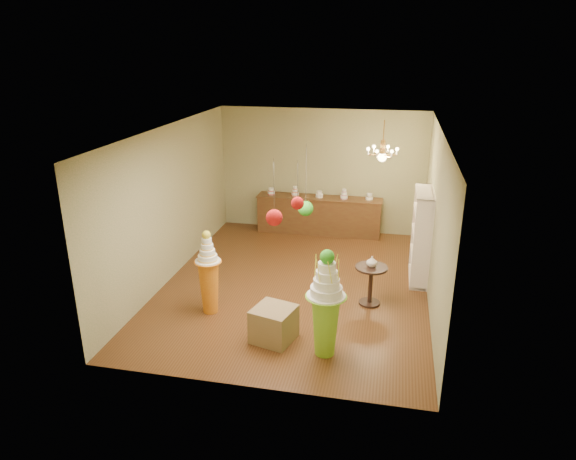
% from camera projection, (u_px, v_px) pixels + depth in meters
% --- Properties ---
extents(floor, '(6.50, 6.50, 0.00)m').
position_uv_depth(floor, '(296.00, 284.00, 10.02)').
color(floor, '#522F16').
rests_on(floor, ground).
extents(ceiling, '(6.50, 6.50, 0.00)m').
position_uv_depth(ceiling, '(296.00, 130.00, 8.99)').
color(ceiling, silver).
rests_on(ceiling, ground).
extents(wall_back, '(5.00, 0.04, 3.00)m').
position_uv_depth(wall_back, '(322.00, 171.00, 12.49)').
color(wall_back, '#9A996D').
rests_on(wall_back, ground).
extents(wall_front, '(5.00, 0.04, 3.00)m').
position_uv_depth(wall_front, '(247.00, 288.00, 6.52)').
color(wall_front, '#9A996D').
rests_on(wall_front, ground).
extents(wall_left, '(0.04, 6.50, 3.00)m').
position_uv_depth(wall_left, '(170.00, 203.00, 9.99)').
color(wall_left, '#9A996D').
rests_on(wall_left, ground).
extents(wall_right, '(0.04, 6.50, 3.00)m').
position_uv_depth(wall_right, '(435.00, 220.00, 9.02)').
color(wall_right, '#9A996D').
rests_on(wall_right, ground).
extents(pedestal_green, '(0.70, 0.70, 1.70)m').
position_uv_depth(pedestal_green, '(326.00, 311.00, 7.55)').
color(pedestal_green, '#81C42B').
rests_on(pedestal_green, floor).
extents(pedestal_orange, '(0.51, 0.51, 1.51)m').
position_uv_depth(pedestal_orange, '(209.00, 280.00, 8.80)').
color(pedestal_orange, orange).
rests_on(pedestal_orange, floor).
extents(burlap_riser, '(0.74, 0.74, 0.55)m').
position_uv_depth(burlap_riser, '(274.00, 324.00, 8.07)').
color(burlap_riser, olive).
rests_on(burlap_riser, floor).
extents(sideboard, '(3.04, 0.54, 1.16)m').
position_uv_depth(sideboard, '(319.00, 214.00, 12.59)').
color(sideboard, '#53331A').
rests_on(sideboard, floor).
extents(shelving_unit, '(0.33, 1.20, 1.80)m').
position_uv_depth(shelving_unit, '(421.00, 236.00, 9.99)').
color(shelving_unit, '#F1E2D0').
rests_on(shelving_unit, floor).
extents(round_table, '(0.73, 0.73, 0.73)m').
position_uv_depth(round_table, '(371.00, 280.00, 9.11)').
color(round_table, black).
rests_on(round_table, floor).
extents(vase, '(0.24, 0.24, 0.20)m').
position_uv_depth(vase, '(372.00, 261.00, 8.99)').
color(vase, '#F1E2D0').
rests_on(vase, round_table).
extents(pom_red_left, '(0.23, 0.23, 0.95)m').
position_uv_depth(pom_red_left, '(274.00, 218.00, 7.07)').
color(pom_red_left, '#393329').
rests_on(pom_red_left, ceiling).
extents(pom_green_mid, '(0.24, 0.24, 1.16)m').
position_uv_depth(pom_green_mid, '(306.00, 208.00, 8.13)').
color(pom_green_mid, '#393329').
rests_on(pom_green_mid, ceiling).
extents(pom_red_right, '(0.18, 0.18, 0.69)m').
position_uv_depth(pom_red_right, '(298.00, 203.00, 6.91)').
color(pom_red_right, '#393329').
rests_on(pom_red_right, ceiling).
extents(chandelier, '(0.76, 0.76, 0.85)m').
position_uv_depth(chandelier, '(382.00, 155.00, 10.41)').
color(chandelier, '#E6A451').
rests_on(chandelier, ceiling).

